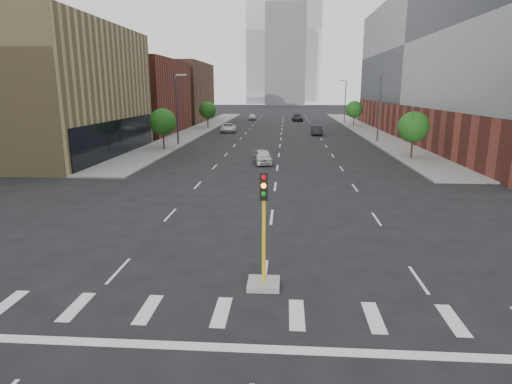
# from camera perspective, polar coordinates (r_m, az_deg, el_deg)

# --- Properties ---
(sidewalk_left_far) EXTENTS (5.00, 92.00, 0.15)m
(sidewalk_left_far) POSITION_cam_1_polar(r_m,az_deg,el_deg) (81.65, -7.24, 8.43)
(sidewalk_left_far) COLOR gray
(sidewalk_left_far) RESTS_ON ground
(sidewalk_right_far) EXTENTS (5.00, 92.00, 0.15)m
(sidewalk_right_far) POSITION_cam_1_polar(r_m,az_deg,el_deg) (81.38, 14.19, 8.12)
(sidewalk_right_far) COLOR gray
(sidewalk_right_far) RESTS_ON ground
(building_left_mid) EXTENTS (20.00, 24.00, 14.00)m
(building_left_mid) POSITION_cam_1_polar(r_m,az_deg,el_deg) (53.81, -28.33, 11.74)
(building_left_mid) COLOR #968454
(building_left_mid) RESTS_ON ground
(building_left_far_a) EXTENTS (20.00, 22.00, 12.00)m
(building_left_far_a) POSITION_cam_1_polar(r_m,az_deg,el_deg) (77.16, -17.90, 12.02)
(building_left_far_a) COLOR brown
(building_left_far_a) RESTS_ON ground
(building_left_far_b) EXTENTS (20.00, 24.00, 13.00)m
(building_left_far_b) POSITION_cam_1_polar(r_m,az_deg,el_deg) (101.80, -12.45, 12.85)
(building_left_far_b) COLOR brown
(building_left_far_b) RESTS_ON ground
(building_right_main) EXTENTS (24.00, 70.00, 22.00)m
(building_right_main) POSITION_cam_1_polar(r_m,az_deg,el_deg) (71.91, 28.60, 14.99)
(building_right_main) COLOR brown
(building_right_main) RESTS_ON ground
(tower_left) EXTENTS (22.00, 22.00, 70.00)m
(tower_left) POSITION_cam_1_polar(r_m,az_deg,el_deg) (227.67, 1.86, 20.57)
(tower_left) COLOR #B2B7BC
(tower_left) RESTS_ON ground
(tower_right) EXTENTS (20.00, 20.00, 80.00)m
(tower_right) POSITION_cam_1_polar(r_m,az_deg,el_deg) (267.97, 6.33, 20.52)
(tower_right) COLOR #B2B7BC
(tower_right) RESTS_ON ground
(tower_mid) EXTENTS (18.00, 18.00, 44.00)m
(tower_mid) POSITION_cam_1_polar(r_m,az_deg,el_deg) (206.33, 3.94, 17.64)
(tower_mid) COLOR slate
(tower_mid) RESTS_ON ground
(median_traffic_signal) EXTENTS (1.20, 1.20, 4.40)m
(median_traffic_signal) POSITION_cam_1_polar(r_m,az_deg,el_deg) (16.06, 1.02, -9.38)
(median_traffic_signal) COLOR #999993
(median_traffic_signal) RESTS_ON ground
(streetlight_right_a) EXTENTS (1.60, 0.22, 9.07)m
(streetlight_right_a) POSITION_cam_1_polar(r_m,az_deg,el_deg) (62.14, 16.04, 11.01)
(streetlight_right_a) COLOR #2D2D30
(streetlight_right_a) RESTS_ON ground
(streetlight_right_b) EXTENTS (1.60, 0.22, 9.07)m
(streetlight_right_b) POSITION_cam_1_polar(r_m,az_deg,el_deg) (96.66, 11.76, 11.98)
(streetlight_right_b) COLOR #2D2D30
(streetlight_right_b) RESTS_ON ground
(streetlight_left) EXTENTS (1.60, 0.22, 9.07)m
(streetlight_left) POSITION_cam_1_polar(r_m,az_deg,el_deg) (57.61, -10.45, 11.14)
(streetlight_left) COLOR #2D2D30
(streetlight_left) RESTS_ON ground
(tree_left_near) EXTENTS (3.20, 3.20, 4.85)m
(tree_left_near) POSITION_cam_1_polar(r_m,az_deg,el_deg) (53.03, -12.33, 9.11)
(tree_left_near) COLOR #382619
(tree_left_near) RESTS_ON ground
(tree_left_far) EXTENTS (3.20, 3.20, 4.85)m
(tree_left_far) POSITION_cam_1_polar(r_m,az_deg,el_deg) (82.22, -6.47, 10.81)
(tree_left_far) COLOR #382619
(tree_left_far) RESTS_ON ground
(tree_right_near) EXTENTS (3.20, 3.20, 4.85)m
(tree_right_near) POSITION_cam_1_polar(r_m,az_deg,el_deg) (47.83, 20.26, 8.14)
(tree_right_near) COLOR #382619
(tree_right_near) RESTS_ON ground
(tree_right_far) EXTENTS (3.20, 3.20, 4.85)m
(tree_right_far) POSITION_cam_1_polar(r_m,az_deg,el_deg) (86.90, 12.98, 10.70)
(tree_right_far) COLOR #382619
(tree_right_far) RESTS_ON ground
(car_near_left) EXTENTS (2.28, 4.35, 1.41)m
(car_near_left) POSITION_cam_1_polar(r_m,az_deg,el_deg) (42.56, 0.91, 4.74)
(car_near_left) COLOR silver
(car_near_left) RESTS_ON ground
(car_mid_right) EXTENTS (1.67, 4.55, 1.49)m
(car_mid_right) POSITION_cam_1_polar(r_m,az_deg,el_deg) (70.36, 8.06, 8.15)
(car_mid_right) COLOR black
(car_mid_right) RESTS_ON ground
(car_far_left) EXTENTS (2.93, 5.55, 1.49)m
(car_far_left) POSITION_cam_1_polar(r_m,az_deg,el_deg) (74.51, -3.70, 8.55)
(car_far_left) COLOR silver
(car_far_left) RESTS_ON ground
(car_deep_right) EXTENTS (2.65, 5.75, 1.63)m
(car_deep_right) POSITION_cam_1_polar(r_m,az_deg,el_deg) (100.30, 5.52, 9.84)
(car_deep_right) COLOR black
(car_deep_right) RESTS_ON ground
(car_distant) EXTENTS (1.87, 4.33, 1.45)m
(car_distant) POSITION_cam_1_polar(r_m,az_deg,el_deg) (103.67, -0.49, 9.97)
(car_distant) COLOR #BBBAC0
(car_distant) RESTS_ON ground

